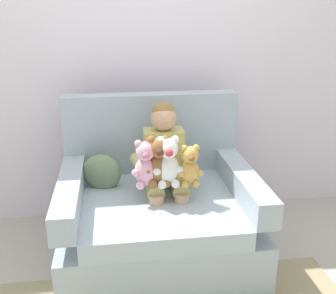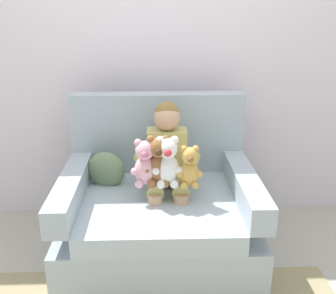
{
  "view_description": "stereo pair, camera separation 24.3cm",
  "coord_description": "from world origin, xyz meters",
  "px_view_note": "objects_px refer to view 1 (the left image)",
  "views": [
    {
      "loc": [
        -0.26,
        -2.32,
        1.63
      ],
      "look_at": [
        0.06,
        -0.05,
        0.82
      ],
      "focal_mm": 42.83,
      "sensor_mm": 36.0,
      "label": 1
    },
    {
      "loc": [
        -0.02,
        -2.34,
        1.63
      ],
      "look_at": [
        0.06,
        -0.05,
        0.82
      ],
      "focal_mm": 42.83,
      "sensor_mm": 36.0,
      "label": 2
    }
  ],
  "objects_px": {
    "plush_white": "(168,163)",
    "throw_pillow": "(102,173)",
    "plush_honey": "(190,167)",
    "plush_brown": "(159,163)",
    "plush_pink": "(146,165)",
    "seated_child": "(165,160)",
    "armchair": "(157,213)"
  },
  "relations": [
    {
      "from": "armchair",
      "to": "throw_pillow",
      "type": "xyz_separation_m",
      "value": [
        -0.36,
        0.15,
        0.25
      ]
    },
    {
      "from": "plush_pink",
      "to": "plush_white",
      "type": "xyz_separation_m",
      "value": [
        0.14,
        -0.01,
        0.01
      ]
    },
    {
      "from": "plush_honey",
      "to": "plush_pink",
      "type": "relative_size",
      "value": 0.88
    },
    {
      "from": "plush_white",
      "to": "throw_pillow",
      "type": "relative_size",
      "value": 1.23
    },
    {
      "from": "seated_child",
      "to": "plush_pink",
      "type": "height_order",
      "value": "seated_child"
    },
    {
      "from": "plush_brown",
      "to": "plush_pink",
      "type": "relative_size",
      "value": 1.07
    },
    {
      "from": "armchair",
      "to": "seated_child",
      "type": "bearing_deg",
      "value": 37.78
    },
    {
      "from": "plush_honey",
      "to": "plush_white",
      "type": "relative_size",
      "value": 0.83
    },
    {
      "from": "plush_brown",
      "to": "plush_pink",
      "type": "xyz_separation_m",
      "value": [
        -0.08,
        -0.0,
        -0.01
      ]
    },
    {
      "from": "seated_child",
      "to": "throw_pillow",
      "type": "relative_size",
      "value": 3.17
    },
    {
      "from": "seated_child",
      "to": "plush_honey",
      "type": "relative_size",
      "value": 3.11
    },
    {
      "from": "plush_honey",
      "to": "plush_pink",
      "type": "xyz_separation_m",
      "value": [
        -0.27,
        0.03,
        0.02
      ]
    },
    {
      "from": "armchair",
      "to": "plush_pink",
      "type": "relative_size",
      "value": 4.12
    },
    {
      "from": "seated_child",
      "to": "plush_brown",
      "type": "bearing_deg",
      "value": -114.65
    },
    {
      "from": "plush_brown",
      "to": "plush_white",
      "type": "relative_size",
      "value": 1.0
    },
    {
      "from": "plush_white",
      "to": "throw_pillow",
      "type": "xyz_separation_m",
      "value": [
        -0.41,
        0.27,
        -0.16
      ]
    },
    {
      "from": "plush_brown",
      "to": "seated_child",
      "type": "bearing_deg",
      "value": 54.0
    },
    {
      "from": "armchair",
      "to": "plush_brown",
      "type": "height_order",
      "value": "armchair"
    },
    {
      "from": "plush_pink",
      "to": "throw_pillow",
      "type": "xyz_separation_m",
      "value": [
        -0.28,
        0.26,
        -0.15
      ]
    },
    {
      "from": "plush_brown",
      "to": "plush_white",
      "type": "distance_m",
      "value": 0.06
    },
    {
      "from": "plush_honey",
      "to": "throw_pillow",
      "type": "relative_size",
      "value": 1.02
    },
    {
      "from": "plush_pink",
      "to": "plush_brown",
      "type": "bearing_deg",
      "value": 8.47
    },
    {
      "from": "plush_pink",
      "to": "plush_white",
      "type": "relative_size",
      "value": 0.94
    },
    {
      "from": "plush_brown",
      "to": "plush_pink",
      "type": "height_order",
      "value": "plush_brown"
    },
    {
      "from": "armchair",
      "to": "plush_pink",
      "type": "distance_m",
      "value": 0.42
    },
    {
      "from": "seated_child",
      "to": "throw_pillow",
      "type": "bearing_deg",
      "value": 162.29
    },
    {
      "from": "plush_brown",
      "to": "throw_pillow",
      "type": "relative_size",
      "value": 1.23
    },
    {
      "from": "plush_honey",
      "to": "plush_brown",
      "type": "distance_m",
      "value": 0.19
    },
    {
      "from": "plush_pink",
      "to": "seated_child",
      "type": "bearing_deg",
      "value": 55.84
    },
    {
      "from": "armchair",
      "to": "plush_brown",
      "type": "bearing_deg",
      "value": -91.33
    },
    {
      "from": "seated_child",
      "to": "plush_brown",
      "type": "relative_size",
      "value": 2.57
    },
    {
      "from": "armchair",
      "to": "seated_child",
      "type": "height_order",
      "value": "seated_child"
    }
  ]
}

